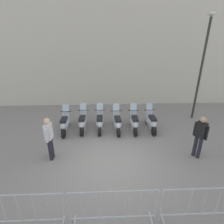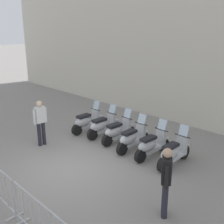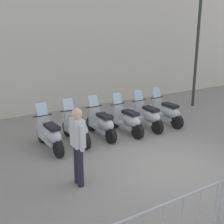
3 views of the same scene
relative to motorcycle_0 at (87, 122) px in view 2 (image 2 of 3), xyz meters
name	(u,v)px [view 2 (image 2 of 3)]	position (x,y,z in m)	size (l,w,h in m)	color
ground_plane	(71,168)	(2.24, -2.31, -0.45)	(120.00, 120.00, 0.00)	gray
motorcycle_0	(87,122)	(0.00, 0.00, 0.00)	(0.56, 1.73, 1.24)	black
motorcycle_1	(103,126)	(0.84, 0.15, 0.00)	(0.56, 1.72, 1.24)	black
motorcycle_2	(117,131)	(1.70, 0.19, 0.00)	(0.56, 1.72, 1.24)	black
motorcycle_3	(132,138)	(2.56, 0.10, 0.00)	(0.56, 1.73, 1.24)	black
motorcycle_4	(151,145)	(3.40, 0.16, 0.00)	(0.56, 1.72, 1.24)	black
motorcycle_5	(173,153)	(4.26, 0.22, 0.00)	(0.56, 1.73, 1.24)	black
officer_near_row_end	(166,179)	(5.62, -1.95, 0.53)	(0.40, 0.45, 1.73)	#23232D
officer_mid_plaza	(40,120)	(-0.02, -2.09, 0.53)	(0.22, 0.55, 1.73)	#23232D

